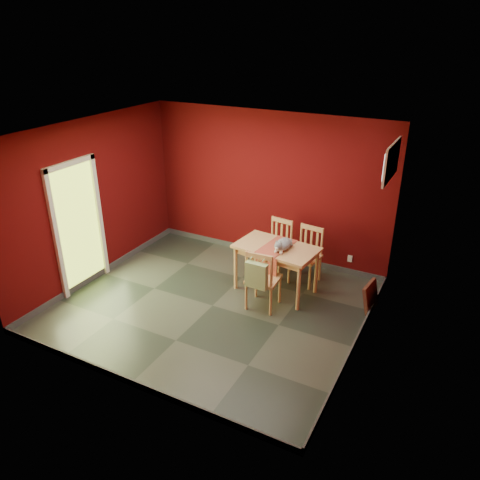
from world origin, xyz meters
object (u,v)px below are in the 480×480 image
at_px(dining_table, 276,252).
at_px(chair_far_left, 277,246).
at_px(cat, 283,242).
at_px(chair_far_right, 307,255).
at_px(chair_near, 262,278).
at_px(tote_bag, 256,275).
at_px(picture_frame, 370,296).

distance_m(dining_table, chair_far_left, 0.69).
height_order(dining_table, cat, cat).
xyz_separation_m(chair_far_right, cat, (-0.20, -0.57, 0.42)).
relative_size(chair_far_right, chair_near, 0.97).
relative_size(tote_bag, cat, 1.01).
height_order(chair_far_left, chair_far_right, chair_far_right).
height_order(dining_table, chair_near, chair_near).
bearing_deg(picture_frame, chair_near, -154.10).
height_order(chair_near, picture_frame, chair_near).
distance_m(cat, picture_frame, 1.56).
bearing_deg(cat, tote_bag, -102.44).
bearing_deg(chair_near, dining_table, 92.18).
relative_size(chair_far_left, cat, 2.09).
relative_size(tote_bag, picture_frame, 1.02).
bearing_deg(chair_far_right, chair_far_left, 173.28).
xyz_separation_m(dining_table, chair_near, (0.02, -0.56, -0.19)).
relative_size(dining_table, tote_bag, 2.91).
height_order(chair_far_right, tote_bag, chair_far_right).
xyz_separation_m(chair_far_left, cat, (0.37, -0.64, 0.42)).
xyz_separation_m(dining_table, chair_far_right, (0.32, 0.54, -0.21)).
relative_size(chair_far_left, picture_frame, 2.12).
height_order(dining_table, tote_bag, tote_bag).
height_order(chair_near, tote_bag, chair_near).
relative_size(chair_far_left, tote_bag, 2.07).
bearing_deg(cat, chair_far_left, 114.90).
xyz_separation_m(chair_far_left, chair_near, (0.27, -1.17, 0.02)).
bearing_deg(tote_bag, cat, 82.81).
xyz_separation_m(chair_far_left, chair_far_right, (0.57, -0.07, 0.00)).
bearing_deg(dining_table, cat, -14.32).
xyz_separation_m(dining_table, cat, (0.13, -0.03, 0.21)).
bearing_deg(chair_far_right, cat, -109.19).
bearing_deg(tote_bag, dining_table, 92.17).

